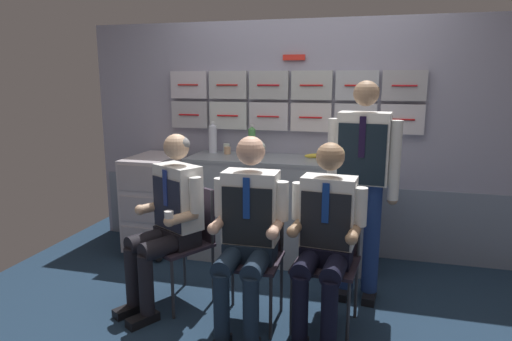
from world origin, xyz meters
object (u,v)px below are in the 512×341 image
object	(u,v)px
crew_member_left	(169,214)
water_bottle_blue_cap	(213,138)
folding_chair_left	(188,231)
crew_member_center	(248,226)
crew_member_right	(325,233)
service_trolley	(155,200)
crew_member_standing	(362,174)
folding_chair_center	(254,243)
paper_cup_tan	(363,158)
folding_chair_right	(329,247)
snack_banana	(314,156)

from	to	relation	value
crew_member_left	water_bottle_blue_cap	distance (m)	1.24
folding_chair_left	crew_member_center	size ratio (longest dim) A/B	0.67
crew_member_right	service_trolley	bearing A→B (deg)	149.27
service_trolley	crew_member_standing	xyz separation A→B (m)	(1.92, -0.47, 0.46)
crew_member_center	crew_member_right	bearing A→B (deg)	7.34
folding_chair_center	paper_cup_tan	distance (m)	1.33
folding_chair_right	crew_member_center	bearing A→B (deg)	-155.91
crew_member_right	crew_member_standing	world-z (taller)	crew_member_standing
crew_member_left	crew_member_right	bearing A→B (deg)	-4.11
crew_member_standing	water_bottle_blue_cap	world-z (taller)	crew_member_standing
folding_chair_left	folding_chair_center	world-z (taller)	same
folding_chair_left	water_bottle_blue_cap	world-z (taller)	water_bottle_blue_cap
folding_chair_left	crew_member_center	distance (m)	0.64
crew_member_left	crew_member_right	world-z (taller)	crew_member_left
water_bottle_blue_cap	snack_banana	bearing A→B (deg)	-2.03
crew_member_standing	snack_banana	bearing A→B (deg)	123.47
service_trolley	water_bottle_blue_cap	world-z (taller)	water_bottle_blue_cap
crew_member_left	crew_member_standing	world-z (taller)	crew_member_standing
service_trolley	crew_member_left	xyz separation A→B (m)	(0.61, -0.94, 0.20)
crew_member_standing	folding_chair_left	bearing A→B (deg)	-164.85
water_bottle_blue_cap	snack_banana	distance (m)	0.97
crew_member_center	service_trolley	bearing A→B (deg)	138.57
paper_cup_tan	snack_banana	xyz separation A→B (m)	(-0.43, 0.07, -0.01)
snack_banana	crew_member_left	bearing A→B (deg)	-127.33
folding_chair_left	crew_member_right	world-z (taller)	crew_member_right
crew_member_left	paper_cup_tan	bearing A→B (deg)	39.51
folding_chair_left	crew_member_center	bearing A→B (deg)	-27.67
service_trolley	crew_member_center	bearing A→B (deg)	-41.43
folding_chair_center	crew_member_right	distance (m)	0.52
folding_chair_left	folding_chair_center	xyz separation A→B (m)	(0.54, -0.12, 0.00)
folding_chair_left	snack_banana	world-z (taller)	snack_banana
crew_member_left	paper_cup_tan	world-z (taller)	crew_member_left
folding_chair_center	crew_member_standing	bearing A→B (deg)	33.49
crew_member_center	folding_chair_center	bearing A→B (deg)	90.99
paper_cup_tan	service_trolley	bearing A→B (deg)	-176.16
crew_member_center	water_bottle_blue_cap	xyz separation A→B (m)	(-0.72, 1.32, 0.38)
crew_member_left	crew_member_right	distance (m)	1.11
crew_member_standing	water_bottle_blue_cap	xyz separation A→B (m)	(-1.41, 0.70, 0.13)
crew_member_center	crew_member_right	distance (m)	0.49
crew_member_left	crew_member_standing	distance (m)	1.42
folding_chair_left	crew_member_right	bearing A→B (deg)	-12.10
folding_chair_left	crew_member_right	distance (m)	1.07
service_trolley	crew_member_left	world-z (taller)	crew_member_left
folding_chair_left	water_bottle_blue_cap	distance (m)	1.18
water_bottle_blue_cap	folding_chair_right	bearing A→B (deg)	-41.74
folding_chair_left	folding_chair_right	distance (m)	1.05
crew_member_right	paper_cup_tan	bearing A→B (deg)	80.79
folding_chair_left	paper_cup_tan	distance (m)	1.59
service_trolley	crew_member_right	size ratio (longest dim) A/B	0.74
service_trolley	folding_chair_center	size ratio (longest dim) A/B	1.08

